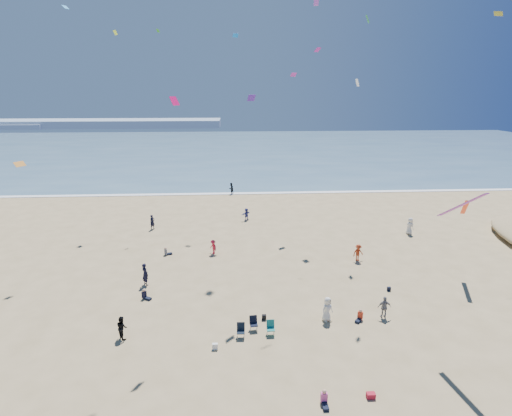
{
  "coord_description": "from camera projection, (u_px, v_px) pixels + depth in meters",
  "views": [
    {
      "loc": [
        0.58,
        -16.39,
        15.7
      ],
      "look_at": [
        2.0,
        8.0,
        8.5
      ],
      "focal_mm": 28.0,
      "sensor_mm": 36.0,
      "label": 1
    }
  ],
  "objects": [
    {
      "name": "surf_line",
      "position": [
        230.0,
        194.0,
        63.18
      ],
      "size": [
        220.0,
        1.2,
        0.08
      ],
      "primitive_type": "cube",
      "color": "white",
      "rests_on": "ground"
    },
    {
      "name": "navy_bag",
      "position": [
        389.0,
        289.0,
        32.51
      ],
      "size": [
        0.28,
        0.18,
        0.34
      ],
      "primitive_type": "cube",
      "color": "black",
      "rests_on": "ground"
    },
    {
      "name": "chair_cluster",
      "position": [
        255.0,
        328.0,
        26.6
      ],
      "size": [
        2.61,
        1.45,
        1.0
      ],
      "color": "black",
      "rests_on": "ground"
    },
    {
      "name": "ocean",
      "position": [
        231.0,
        149.0,
        111.06
      ],
      "size": [
        220.0,
        100.0,
        0.06
      ],
      "primitive_type": "cube",
      "color": "#476B84",
      "rests_on": "ground"
    },
    {
      "name": "seated_group",
      "position": [
        254.0,
        329.0,
        26.66
      ],
      "size": [
        16.98,
        28.9,
        0.84
      ],
      "color": "silver",
      "rests_on": "ground"
    },
    {
      "name": "headland_far",
      "position": [
        97.0,
        123.0,
        179.09
      ],
      "size": [
        110.0,
        20.0,
        3.2
      ],
      "primitive_type": "cube",
      "color": "#7A8EA8",
      "rests_on": "ground"
    },
    {
      "name": "standing_flyers",
      "position": [
        264.0,
        259.0,
        36.58
      ],
      "size": [
        38.48,
        52.86,
        1.95
      ],
      "color": "#333B8D",
      "rests_on": "ground"
    },
    {
      "name": "white_tote",
      "position": [
        215.0,
        346.0,
        25.16
      ],
      "size": [
        0.35,
        0.2,
        0.4
      ],
      "primitive_type": "cube",
      "color": "white",
      "rests_on": "ground"
    },
    {
      "name": "kites_aloft",
      "position": [
        348.0,
        95.0,
        29.0
      ],
      "size": [
        45.03,
        44.35,
        30.05
      ],
      "color": "#481C9E",
      "rests_on": "ground"
    },
    {
      "name": "cooler",
      "position": [
        371.0,
        395.0,
        21.18
      ],
      "size": [
        0.45,
        0.3,
        0.3
      ],
      "primitive_type": "cube",
      "color": "#B0192D",
      "rests_on": "ground"
    },
    {
      "name": "ground",
      "position": [
        226.0,
        415.0,
        20.1
      ],
      "size": [
        220.0,
        220.0,
        0.0
      ],
      "primitive_type": "plane",
      "color": "tan",
      "rests_on": "ground"
    },
    {
      "name": "black_backpack",
      "position": [
        264.0,
        317.0,
        28.41
      ],
      "size": [
        0.3,
        0.22,
        0.38
      ],
      "primitive_type": "cube",
      "color": "black",
      "rests_on": "ground"
    }
  ]
}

